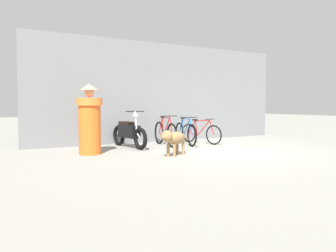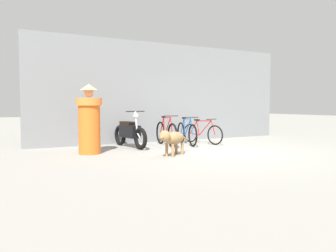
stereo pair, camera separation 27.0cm
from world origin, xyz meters
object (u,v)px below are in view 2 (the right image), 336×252
person_in_robes (89,120)px  bicycle_0 (166,133)px  bicycle_2 (202,133)px  stray_dog (173,138)px  motorcycle (130,133)px  bicycle_1 (187,133)px

person_in_robes → bicycle_0: bearing=163.0°
bicycle_2 → stray_dog: (-2.04, -1.82, 0.09)m
motorcycle → stray_dog: 1.99m
motorcycle → stray_dog: size_ratio=1.62×
bicycle_2 → motorcycle: size_ratio=0.88×
bicycle_0 → motorcycle: 1.13m
bicycle_1 → stray_dog: size_ratio=1.51×
stray_dog → person_in_robes: size_ratio=0.65×
bicycle_0 → bicycle_2: (1.27, -0.03, -0.04)m
bicycle_1 → stray_dog: 2.29m
motorcycle → stray_dog: (0.35, -1.96, 0.00)m
stray_dog → person_in_robes: 2.14m
bicycle_0 → stray_dog: bearing=-17.0°
bicycle_1 → motorcycle: motorcycle is taller
bicycle_2 → person_in_robes: bearing=-96.3°
person_in_robes → bicycle_2: bearing=157.9°
bicycle_1 → bicycle_2: size_ratio=1.06×
bicycle_1 → bicycle_2: 0.60m
bicycle_2 → motorcycle: motorcycle is taller
bicycle_1 → motorcycle: 1.80m
motorcycle → bicycle_2: bearing=78.6°
bicycle_0 → person_in_robes: (-2.45, -0.61, 0.48)m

